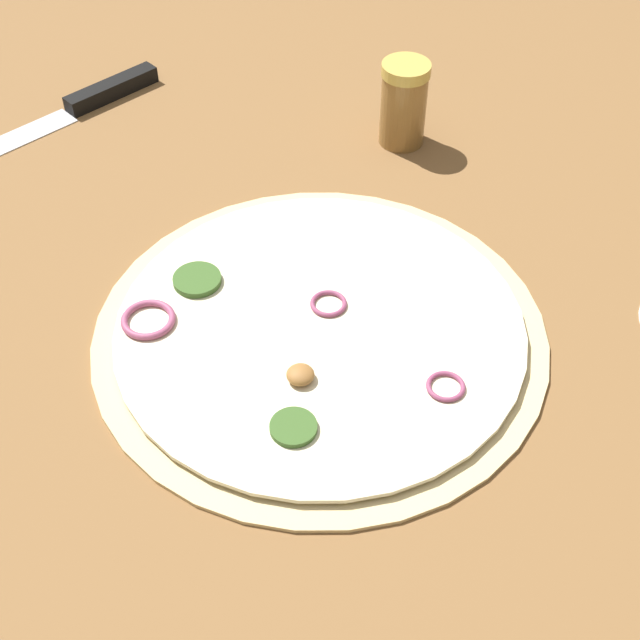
% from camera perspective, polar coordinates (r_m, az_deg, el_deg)
% --- Properties ---
extents(ground_plane, '(3.00, 3.00, 0.00)m').
position_cam_1_polar(ground_plane, '(0.75, 0.00, -0.95)').
color(ground_plane, brown).
extents(pizza, '(0.38, 0.38, 0.02)m').
position_cam_1_polar(pizza, '(0.74, -0.13, -0.66)').
color(pizza, beige).
rests_on(pizza, ground_plane).
extents(knife, '(0.29, 0.23, 0.02)m').
position_cam_1_polar(knife, '(1.04, -15.70, 12.83)').
color(knife, silver).
rests_on(knife, ground_plane).
extents(spice_jar, '(0.05, 0.05, 0.09)m').
position_cam_1_polar(spice_jar, '(0.94, 5.37, 13.64)').
color(spice_jar, olive).
rests_on(spice_jar, ground_plane).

